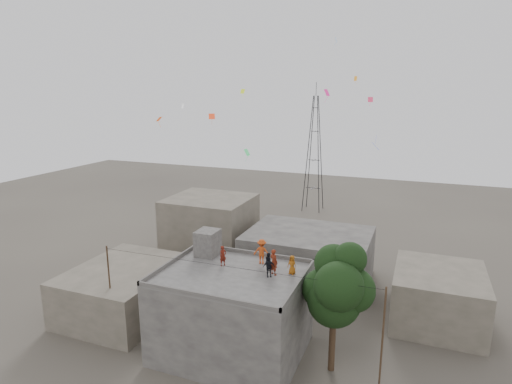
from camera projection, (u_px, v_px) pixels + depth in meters
ground at (232, 351)px, 31.43m from camera, size 140.00×140.00×0.00m
main_building at (232, 313)px, 30.73m from camera, size 10.00×8.00×6.10m
parapet at (231, 272)px, 30.00m from camera, size 10.00×8.00×0.30m
stair_head_box at (208, 243)px, 33.30m from camera, size 1.60×1.80×2.00m
neighbor_west at (125, 290)px, 36.70m from camera, size 8.00×10.00×4.00m
neighbor_north at (308, 256)px, 42.84m from camera, size 12.00×9.00×5.00m
neighbor_northwest at (210, 227)px, 48.69m from camera, size 9.00×8.00×7.00m
neighbor_east at (438, 297)px, 35.02m from camera, size 7.00×8.00×4.40m
tree at (337, 287)px, 27.96m from camera, size 4.90×4.60×9.10m
utility_line at (231, 313)px, 29.25m from camera, size 20.12×0.62×7.40m
transmission_tower at (314, 154)px, 67.03m from camera, size 2.97×2.97×20.01m
person_red_adult at (274, 262)px, 29.73m from camera, size 0.81×0.71×1.86m
person_orange_child at (292, 265)px, 29.88m from camera, size 0.76×0.60×1.36m
person_dark_child at (269, 261)px, 30.62m from camera, size 0.71×0.77×1.28m
person_dark_adult at (269, 267)px, 29.43m from camera, size 0.89×0.68×1.41m
person_orange_adult at (262, 251)px, 31.66m from camera, size 1.32×0.89×1.88m
person_red_child at (223, 256)px, 31.30m from camera, size 0.59×0.66×1.51m
kites at (277, 108)px, 33.53m from camera, size 18.83×15.08×9.18m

